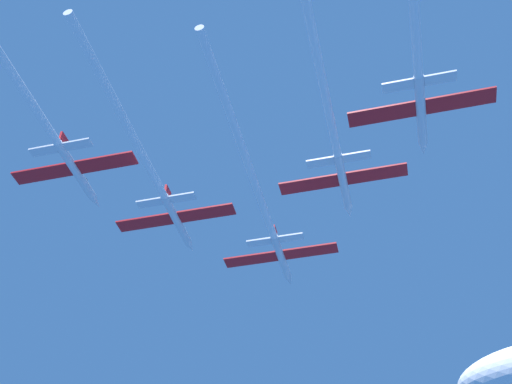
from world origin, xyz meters
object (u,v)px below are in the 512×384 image
Objects in this scene: jet_left_wing at (152,172)px; jet_right_outer at (416,36)px; jet_left_outer at (35,107)px; jet_right_wing at (332,128)px; jet_lead at (262,202)px.

jet_left_wing is 37.52m from jet_right_outer.
jet_left_outer reaches higher than jet_left_wing.
jet_left_wing is 1.01× the size of jet_right_wing.
jet_left_outer is 45.43m from jet_right_outer.
jet_left_wing is at bearing 177.15° from jet_right_wing.
jet_left_wing reaches higher than jet_lead.
jet_lead is 31.10m from jet_right_outer.
jet_right_wing is (24.29, -1.21, 1.05)m from jet_left_wing.
jet_right_wing is at bearing -40.66° from jet_lead.
jet_right_outer is at bearing -0.14° from jet_left_outer.
jet_left_wing is at bearing 159.43° from jet_right_outer.
jet_right_outer reaches higher than jet_left_wing.
jet_right_wing reaches higher than jet_left_wing.
jet_left_outer reaches higher than jet_right_wing.
jet_right_wing reaches higher than jet_right_outer.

